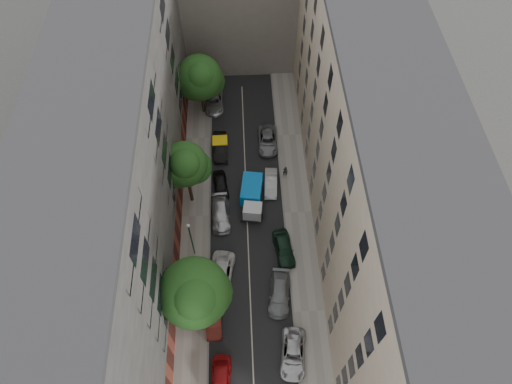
{
  "coord_description": "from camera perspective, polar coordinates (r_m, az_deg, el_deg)",
  "views": [
    {
      "loc": [
        -0.17,
        -25.52,
        42.16
      ],
      "look_at": [
        0.93,
        -1.14,
        6.0
      ],
      "focal_mm": 32.0,
      "sensor_mm": 36.0,
      "label": 1
    }
  ],
  "objects": [
    {
      "name": "car_left_1",
      "position": [
        43.95,
        -5.37,
        -15.36
      ],
      "size": [
        1.69,
        4.17,
        1.35
      ],
      "primitive_type": "imported",
      "rotation": [
        0.0,
        0.0,
        0.06
      ],
      "color": "#4A140E",
      "rests_on": "ground"
    },
    {
      "name": "sidewalk_right",
      "position": [
        49.54,
        5.24,
        -2.55
      ],
      "size": [
        3.0,
        44.0,
        0.15
      ],
      "primitive_type": "cube",
      "color": "gray",
      "rests_on": "ground"
    },
    {
      "name": "tree_far",
      "position": [
        55.09,
        -6.96,
        13.82
      ],
      "size": [
        5.62,
        5.4,
        8.25
      ],
      "color": "#382619",
      "rests_on": "sidewalk_left"
    },
    {
      "name": "car_right_0",
      "position": [
        42.98,
        4.66,
        -19.53
      ],
      "size": [
        2.76,
        4.97,
        1.32
      ],
      "primitive_type": "imported",
      "rotation": [
        0.0,
        0.0,
        -0.13
      ],
      "color": "silver",
      "rests_on": "ground"
    },
    {
      "name": "car_left_0",
      "position": [
        42.36,
        -4.41,
        -22.5
      ],
      "size": [
        1.96,
        4.48,
        1.5
      ],
      "primitive_type": "imported",
      "rotation": [
        0.0,
        0.0,
        -0.04
      ],
      "color": "maroon",
      "rests_on": "ground"
    },
    {
      "name": "car_right_3",
      "position": [
        50.79,
        1.87,
        1.13
      ],
      "size": [
        1.65,
        4.02,
        1.3
      ],
      "primitive_type": "imported",
      "rotation": [
        0.0,
        0.0,
        -0.07
      ],
      "color": "silver",
      "rests_on": "ground"
    },
    {
      "name": "ground",
      "position": [
        49.28,
        -1.14,
        -2.85
      ],
      "size": [
        120.0,
        120.0,
        0.0
      ],
      "primitive_type": "plane",
      "color": "#4C4C49",
      "rests_on": "ground"
    },
    {
      "name": "road_surface",
      "position": [
        49.27,
        -1.14,
        -2.84
      ],
      "size": [
        8.0,
        44.0,
        0.02
      ],
      "primitive_type": "cube",
      "color": "black",
      "rests_on": "ground"
    },
    {
      "name": "pedestrian",
      "position": [
        51.53,
        3.67,
        2.63
      ],
      "size": [
        0.59,
        0.42,
        1.5
      ],
      "primitive_type": "imported",
      "rotation": [
        0.0,
        0.0,
        3.02
      ],
      "color": "black",
      "rests_on": "sidewalk_right"
    },
    {
      "name": "tarp_truck",
      "position": [
        48.96,
        -0.52,
        -0.55
      ],
      "size": [
        2.73,
        5.43,
        2.39
      ],
      "rotation": [
        0.0,
        0.0,
        -0.14
      ],
      "color": "black",
      "rests_on": "ground"
    },
    {
      "name": "building_right",
      "position": [
        42.55,
        13.66,
        4.79
      ],
      "size": [
        8.0,
        44.0,
        20.0
      ],
      "primitive_type": "cube",
      "color": "#C6B59A",
      "rests_on": "ground"
    },
    {
      "name": "car_right_1",
      "position": [
        44.6,
        2.95,
        -12.57
      ],
      "size": [
        2.54,
        4.98,
        1.38
      ],
      "primitive_type": "imported",
      "rotation": [
        0.0,
        0.0,
        -0.13
      ],
      "color": "gray",
      "rests_on": "ground"
    },
    {
      "name": "car_left_5",
      "position": [
        53.98,
        -4.46,
        5.65
      ],
      "size": [
        1.67,
        4.53,
        1.48
      ],
      "primitive_type": "imported",
      "rotation": [
        0.0,
        0.0,
        0.02
      ],
      "color": "black",
      "rests_on": "ground"
    },
    {
      "name": "sidewalk_left",
      "position": [
        49.5,
        -7.52,
        -3.03
      ],
      "size": [
        3.0,
        44.0,
        0.15
      ],
      "primitive_type": "cube",
      "color": "gray",
      "rests_on": "ground"
    },
    {
      "name": "car_right_4",
      "position": [
        54.57,
        1.46,
        6.46
      ],
      "size": [
        2.32,
        4.83,
        1.33
      ],
      "primitive_type": "imported",
      "rotation": [
        0.0,
        0.0,
        -0.02
      ],
      "color": "gray",
      "rests_on": "ground"
    },
    {
      "name": "car_left_6",
      "position": [
        59.21,
        -5.26,
        11.24
      ],
      "size": [
        2.36,
        4.94,
        1.36
      ],
      "primitive_type": "imported",
      "rotation": [
        0.0,
        0.0,
        0.02
      ],
      "color": "#BCBBC1",
      "rests_on": "ground"
    },
    {
      "name": "car_right_2",
      "position": [
        46.55,
        3.51,
        -7.04
      ],
      "size": [
        2.33,
        4.57,
        1.49
      ],
      "primitive_type": "imported",
      "rotation": [
        0.0,
        0.0,
        0.14
      ],
      "color": "black",
      "rests_on": "ground"
    },
    {
      "name": "lamp_post",
      "position": [
        44.14,
        -8.18,
        -5.49
      ],
      "size": [
        0.36,
        0.36,
        5.76
      ],
      "color": "#195830",
      "rests_on": "sidewalk_left"
    },
    {
      "name": "car_left_3",
      "position": [
        48.66,
        -4.44,
        -2.75
      ],
      "size": [
        2.15,
        4.82,
        1.37
      ],
      "primitive_type": "imported",
      "rotation": [
        0.0,
        0.0,
        0.05
      ],
      "color": "#B0B0B5",
      "rests_on": "ground"
    },
    {
      "name": "car_left_4",
      "position": [
        50.77,
        -4.45,
        0.89
      ],
      "size": [
        2.01,
        3.99,
        1.3
      ],
      "primitive_type": "imported",
      "rotation": [
        0.0,
        0.0,
        0.13
      ],
      "color": "black",
      "rests_on": "ground"
    },
    {
      "name": "tree_mid",
      "position": [
        45.54,
        -8.76,
        3.21
      ],
      "size": [
        4.94,
        4.6,
        9.02
      ],
      "color": "#382619",
      "rests_on": "sidewalk_left"
    },
    {
      "name": "tree_near",
      "position": [
        38.69,
        -7.56,
        -12.61
      ],
      "size": [
        6.15,
        6.0,
        9.55
      ],
      "color": "#382619",
      "rests_on": "sidewalk_left"
    },
    {
      "name": "car_left_2",
      "position": [
        45.46,
        -4.43,
        -10.19
      ],
      "size": [
        3.07,
        5.23,
        1.37
      ],
      "primitive_type": "imported",
      "rotation": [
        0.0,
        0.0,
        -0.17
      ],
      "color": "silver",
      "rests_on": "ground"
    },
    {
      "name": "building_left",
      "position": [
        42.46,
        -16.4,
        3.69
      ],
      "size": [
        8.0,
        44.0,
        20.0
      ],
      "primitive_type": "cube",
      "color": "#454340",
      "rests_on": "ground"
    }
  ]
}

